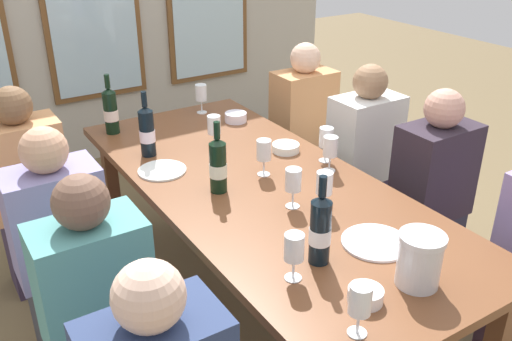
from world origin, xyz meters
name	(u,v)px	position (x,y,z in m)	size (l,w,h in m)	color
ground_plane	(261,313)	(0.00, 0.00, 0.00)	(12.00, 12.00, 0.00)	brown
dining_table	(261,198)	(0.00, 0.00, 0.67)	(0.95, 2.23, 0.74)	brown
white_plate_0	(162,170)	(-0.33, 0.36, 0.74)	(0.23, 0.23, 0.01)	white
white_plate_1	(375,242)	(0.10, -0.63, 0.74)	(0.26, 0.26, 0.01)	white
metal_pitcher	(420,260)	(0.05, -0.88, 0.84)	(0.16, 0.16, 0.19)	silver
wine_bottle_0	(111,111)	(-0.36, 0.96, 0.87)	(0.08, 0.08, 0.33)	black
wine_bottle_1	(218,165)	(-0.19, 0.05, 0.87)	(0.08, 0.08, 0.32)	black
wine_bottle_2	(147,131)	(-0.30, 0.57, 0.87)	(0.08, 0.08, 0.33)	black
wine_bottle_3	(320,229)	(-0.15, -0.61, 0.87)	(0.08, 0.08, 0.34)	black
tasting_bowl_0	(365,295)	(-0.16, -0.86, 0.76)	(0.11, 0.11, 0.05)	white
tasting_bowl_1	(286,148)	(0.30, 0.24, 0.76)	(0.14, 0.14, 0.04)	white
tasting_bowl_2	(236,117)	(0.30, 0.74, 0.77)	(0.13, 0.13, 0.05)	white
wine_glass_0	(324,185)	(0.09, -0.33, 0.86)	(0.07, 0.07, 0.17)	white
wine_glass_1	(326,139)	(0.40, 0.04, 0.86)	(0.07, 0.07, 0.17)	white
wine_glass_2	(294,181)	(0.00, -0.24, 0.86)	(0.07, 0.07, 0.17)	white
wine_glass_3	(214,126)	(0.02, 0.48, 0.86)	(0.07, 0.07, 0.17)	white
wine_glass_4	(360,301)	(-0.28, -0.96, 0.86)	(0.07, 0.07, 0.17)	white
wine_glass_5	(330,148)	(0.35, -0.05, 0.86)	(0.07, 0.07, 0.17)	white
wine_glass_6	(294,248)	(-0.29, -0.64, 0.86)	(0.07, 0.07, 0.17)	white
wine_glass_7	(201,93)	(0.20, 0.98, 0.86)	(0.07, 0.07, 0.17)	white
wine_glass_8	(264,151)	(0.06, 0.08, 0.86)	(0.07, 0.07, 0.17)	white
seated_person_2	(30,196)	(-0.85, 0.87, 0.53)	(0.38, 0.24, 1.11)	#392C44
seated_person_3	(303,132)	(0.85, 0.83, 0.53)	(0.38, 0.24, 1.11)	#273637
seated_person_4	(99,320)	(-0.85, -0.24, 0.53)	(0.38, 0.24, 1.11)	#2B2F3C
seated_person_5	(430,200)	(0.85, -0.26, 0.53)	(0.38, 0.24, 1.11)	#282837
seated_person_6	(63,254)	(-0.85, 0.25, 0.53)	(0.38, 0.24, 1.11)	#373941
seated_person_7	(363,164)	(0.85, 0.25, 0.53)	(0.38, 0.24, 1.11)	#372C44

